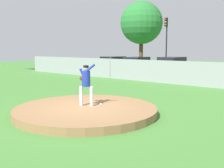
# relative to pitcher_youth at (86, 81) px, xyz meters

# --- Properties ---
(ground_plane) EXTENTS (80.00, 80.00, 0.00)m
(ground_plane) POSITION_rel_pitcher_youth_xyz_m (0.13, 5.85, -1.25)
(ground_plane) COLOR #427A33
(asphalt_strip) EXTENTS (44.00, 7.00, 0.01)m
(asphalt_strip) POSITION_rel_pitcher_youth_xyz_m (0.13, 14.35, -1.25)
(asphalt_strip) COLOR #2B2B2D
(asphalt_strip) RESTS_ON ground_plane
(pitchers_mound) EXTENTS (5.42, 5.42, 0.28)m
(pitchers_mound) POSITION_rel_pitcher_youth_xyz_m (0.13, -0.15, -1.11)
(pitchers_mound) COLOR olive
(pitchers_mound) RESTS_ON ground_plane
(pitcher_youth) EXTENTS (0.80, 0.34, 1.65)m
(pitcher_youth) POSITION_rel_pitcher_youth_xyz_m (0.00, 0.00, 0.00)
(pitcher_youth) COLOR silver
(pitcher_youth) RESTS_ON pitchers_mound
(baseball) EXTENTS (0.07, 0.07, 0.07)m
(baseball) POSITION_rel_pitcher_youth_xyz_m (0.37, 0.44, -0.93)
(baseball) COLOR white
(baseball) RESTS_ON pitchers_mound
(chainlink_fence) EXTENTS (36.47, 0.07, 1.74)m
(chainlink_fence) POSITION_rel_pitcher_youth_xyz_m (0.13, 9.85, -0.43)
(chainlink_fence) COLOR gray
(chainlink_fence) RESTS_ON ground_plane
(parked_car_white) EXTENTS (1.87, 4.51, 1.74)m
(parked_car_white) POSITION_rel_pitcher_youth_xyz_m (-3.78, 14.35, -0.42)
(parked_car_white) COLOR silver
(parked_car_white) RESTS_ON ground_plane
(parked_car_navy) EXTENTS (1.97, 4.49, 1.65)m
(parked_car_navy) POSITION_rel_pitcher_youth_xyz_m (-10.74, 14.57, -0.46)
(parked_car_navy) COLOR #161E4C
(parked_car_navy) RESTS_ON ground_plane
(parked_car_silver) EXTENTS (2.08, 4.53, 1.68)m
(parked_car_silver) POSITION_rel_pitcher_youth_xyz_m (-7.33, 14.00, -0.44)
(parked_car_silver) COLOR #B7BABF
(parked_car_silver) RESTS_ON ground_plane
(traffic_cone_orange) EXTENTS (0.40, 0.40, 0.55)m
(traffic_cone_orange) POSITION_rel_pitcher_youth_xyz_m (0.00, 15.53, -0.99)
(traffic_cone_orange) COLOR orange
(traffic_cone_orange) RESTS_ON asphalt_strip
(traffic_light_near) EXTENTS (0.28, 0.46, 5.72)m
(traffic_light_near) POSITION_rel_pitcher_youth_xyz_m (-6.82, 18.75, 2.60)
(traffic_light_near) COLOR black
(traffic_light_near) RESTS_ON ground_plane
(tree_bushy_near) EXTENTS (5.81, 5.81, 8.88)m
(tree_bushy_near) POSITION_rel_pitcher_youth_xyz_m (-13.52, 23.97, 4.70)
(tree_bushy_near) COLOR #4C331E
(tree_bushy_near) RESTS_ON ground_plane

